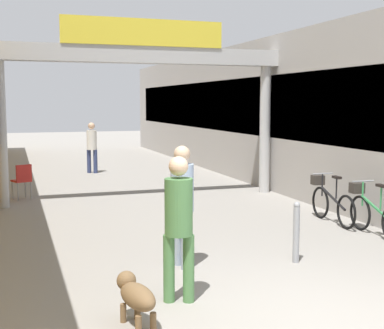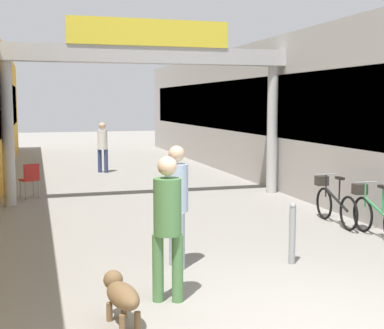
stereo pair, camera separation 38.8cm
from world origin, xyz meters
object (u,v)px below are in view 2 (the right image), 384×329
Objects in this scene: pedestrian_with_dog at (167,219)px; pedestrian_carrying_crate at (103,144)px; bicycle_black_third at (333,202)px; dog_on_leash at (121,294)px; bollard_post_metal at (292,233)px; pedestrian_companion at (177,198)px; bicycle_green_second at (375,213)px; cafe_chair_red_nearer at (30,177)px.

pedestrian_carrying_crate is (0.71, 12.41, -0.03)m from pedestrian_with_dog.
bicycle_black_third is at bearing 37.19° from pedestrian_with_dog.
pedestrian_with_dog is 2.33× the size of dog_on_leash.
pedestrian_with_dog is at bearing 37.75° from dog_on_leash.
pedestrian_with_dog reaches higher than pedestrian_carrying_crate.
bollard_post_metal is at bearing 27.70° from dog_on_leash.
pedestrian_companion is 4.00m from bicycle_green_second.
pedestrian_carrying_crate is at bearing 83.96° from dog_on_leash.
bicycle_green_second is (4.34, 2.02, -0.60)m from pedestrian_with_dog.
pedestrian_carrying_crate is 11.54m from bollard_post_metal.
bollard_post_metal reaches higher than cafe_chair_red_nearer.
dog_on_leash is (-0.65, -0.51, -0.69)m from pedestrian_with_dog.
cafe_chair_red_nearer is at bearing 135.88° from bicycle_green_second.
bicycle_black_third is 3.00m from bollard_post_metal.
dog_on_leash is at bearing -96.04° from pedestrian_carrying_crate.
bicycle_green_second is (3.89, 0.71, -0.61)m from pedestrian_companion.
bollard_post_metal is (2.17, 0.98, -0.56)m from pedestrian_with_dog.
cafe_chair_red_nearer is at bearing 101.98° from pedestrian_with_dog.
bicycle_green_second is at bearing 24.93° from pedestrian_with_dog.
bicycle_green_second is 1.00× the size of bicycle_black_third.
pedestrian_companion is at bearing -153.34° from bicycle_black_third.
dog_on_leash is at bearing -152.30° from bollard_post_metal.
pedestrian_companion reaches higher than bollard_post_metal.
bicycle_black_third is at bearing 47.42° from bollard_post_metal.
bollard_post_metal is at bearing -132.58° from bicycle_black_third.
pedestrian_carrying_crate reaches higher than cafe_chair_red_nearer.
bicycle_green_second is 1.18m from bicycle_black_third.
pedestrian_carrying_crate is at bearing 109.27° from bicycle_green_second.
pedestrian_carrying_crate is 1.03× the size of bicycle_green_second.
dog_on_leash is 8.42m from cafe_chair_red_nearer.
pedestrian_companion is at bearing 58.51° from dog_on_leash.
bollard_post_metal is at bearing -10.97° from pedestrian_companion.
pedestrian_with_dog reaches higher than bicycle_black_third.
pedestrian_companion is at bearing -169.63° from bicycle_green_second.
pedestrian_with_dog is at bearing -155.07° from bicycle_green_second.
cafe_chair_red_nearer is (-6.01, 5.83, 0.10)m from bicycle_green_second.
bollard_post_metal is at bearing 24.23° from pedestrian_with_dog.
pedestrian_with_dog is 4.83m from bicycle_green_second.
bicycle_green_second is 1.90× the size of cafe_chair_red_nearer.
pedestrian_companion is 11.10m from pedestrian_carrying_crate.
bicycle_green_second is (5.00, 2.53, 0.10)m from dog_on_leash.
bicycle_black_third is (3.74, 1.88, -0.61)m from pedestrian_companion.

